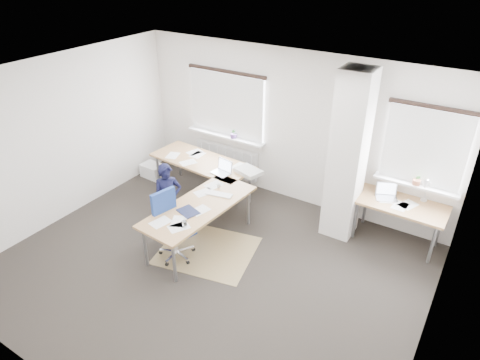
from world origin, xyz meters
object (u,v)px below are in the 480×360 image
Objects in this scene: desk_side at (401,206)px; task_chair at (174,239)px; person at (168,199)px; desk_main at (204,183)px.

task_chair is (-2.80, -2.20, -0.38)m from desk_side.
person is at bearing -151.08° from desk_side.
person is at bearing -106.04° from desk_main.
desk_main is 1.97× the size of desk_side.
task_chair is 0.74m from person.
task_chair reaches higher than desk_main.
desk_side is at bearing -20.24° from person.
person is (-0.48, 0.46, 0.32)m from task_chair.
task_chair is 0.86× the size of person.
desk_main is 0.70m from person.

